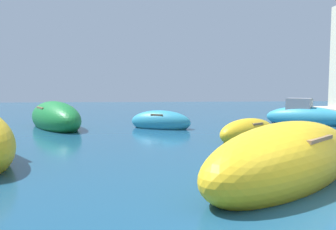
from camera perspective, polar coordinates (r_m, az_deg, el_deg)
moored_boat_1 at (r=19.40m, az=-17.67°, el=-0.48°), size 4.52×6.18×1.76m
moored_boat_2 at (r=8.67m, az=18.49°, el=-6.94°), size 5.84×5.49×1.79m
moored_boat_3 at (r=21.50m, az=21.10°, el=-0.26°), size 4.35×3.85×1.75m
moored_boat_5 at (r=18.15m, az=-1.21°, el=-1.10°), size 3.47×2.63×1.19m
moored_boat_8 at (r=14.70m, az=12.72°, el=-2.71°), size 3.31×2.91×1.13m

